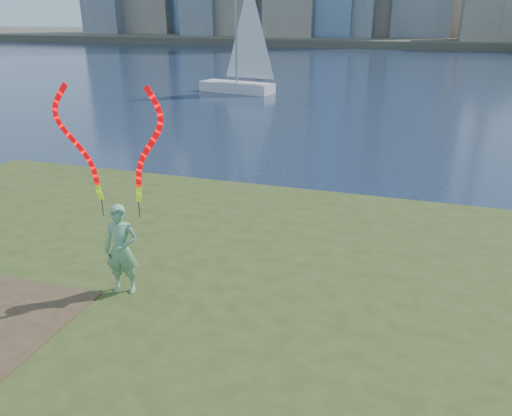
% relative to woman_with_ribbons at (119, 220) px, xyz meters
% --- Properties ---
extents(ground, '(320.00, 320.00, 0.00)m').
position_rel_woman_with_ribbons_xyz_m(ground, '(0.24, 1.42, -2.20)').
color(ground, '#19263F').
rests_on(ground, ground).
extents(grassy_knoll, '(20.00, 18.00, 0.80)m').
position_rel_woman_with_ribbons_xyz_m(grassy_knoll, '(0.24, -0.87, -1.86)').
color(grassy_knoll, '#354418').
rests_on(grassy_knoll, ground).
extents(far_shore, '(320.00, 40.00, 1.20)m').
position_rel_woman_with_ribbons_xyz_m(far_shore, '(0.24, 96.42, -1.60)').
color(far_shore, '#4D4838').
rests_on(far_shore, ground).
extents(woman_with_ribbons, '(2.04, 0.57, 4.06)m').
position_rel_woman_with_ribbons_xyz_m(woman_with_ribbons, '(0.00, 0.00, 0.00)').
color(woman_with_ribbons, '#207C2B').
rests_on(woman_with_ribbons, grassy_knoll).
extents(sailboat, '(5.94, 2.82, 8.92)m').
position_rel_woman_with_ribbons_xyz_m(sailboat, '(-7.60, 28.31, -0.67)').
color(sailboat, silver).
rests_on(sailboat, ground).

